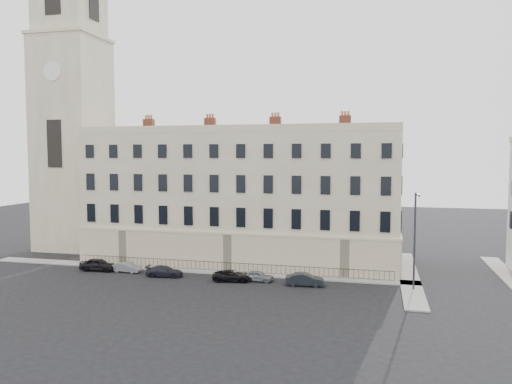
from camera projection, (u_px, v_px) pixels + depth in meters
ground at (270, 289)px, 47.02m from camera, size 160.00×160.00×0.00m
terrace at (243, 198)px, 59.47m from camera, size 36.22×12.22×17.00m
church_tower at (72, 109)px, 66.33m from camera, size 8.00×8.13×44.00m
pavement_terrace at (190, 270)px, 54.24m from camera, size 48.00×2.00×0.12m
pavement_east_return at (409, 276)px, 51.66m from camera, size 2.00×24.00×0.12m
pavement_adjacent at (509, 277)px, 51.21m from camera, size 2.00×20.00×0.12m
railings at (226, 267)px, 53.64m from camera, size 35.00×0.04×0.96m
car_a at (98, 265)px, 54.20m from camera, size 4.12×1.93×1.36m
car_b at (127, 267)px, 53.55m from camera, size 3.30×1.41×1.06m
car_c at (165, 271)px, 51.62m from camera, size 4.00×1.99×1.12m
car_d at (232, 276)px, 49.77m from camera, size 4.11×2.32×1.09m
car_e at (258, 276)px, 49.69m from camera, size 3.18×1.40×1.06m
car_f at (305, 280)px, 47.96m from camera, size 3.81×1.59×1.22m
streetlamp at (415, 237)px, 45.91m from camera, size 0.42×1.98×9.16m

